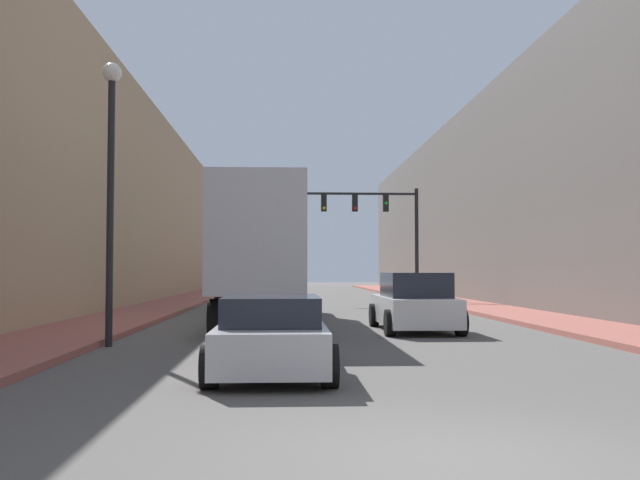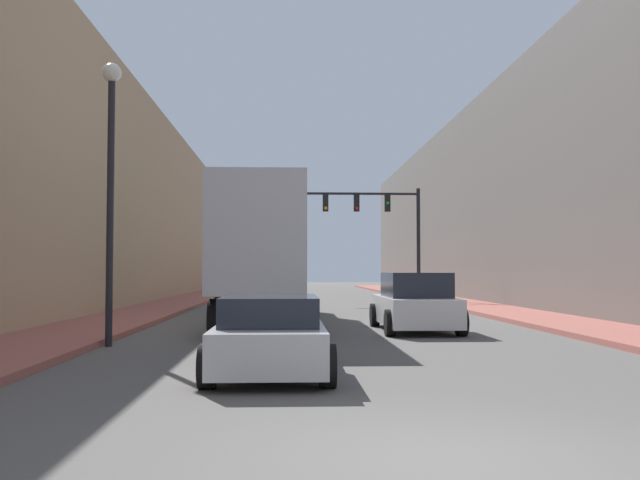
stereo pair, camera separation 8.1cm
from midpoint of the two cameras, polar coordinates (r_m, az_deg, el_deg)
ground_plane at (r=6.77m, az=10.98°, el=-17.05°), size 200.00×200.00×0.00m
sidewalk_right at (r=37.42m, az=10.81°, el=-4.93°), size 2.84×80.00×0.15m
sidewalk_left at (r=36.84m, az=-11.30°, el=-4.97°), size 2.84×80.00×0.15m
building_right at (r=38.83m, az=17.11°, el=3.22°), size 6.00×80.00×10.97m
building_left at (r=37.89m, az=-17.86°, el=3.05°), size 6.00×80.00×10.56m
semi_truck at (r=23.89m, az=-4.35°, el=-0.91°), size 2.48×14.21×4.18m
sedan_car at (r=12.01m, az=-3.81°, el=-7.64°), size 1.99×4.34×1.29m
suv_car at (r=20.49m, az=7.69°, el=-5.06°), size 2.13×4.61×1.65m
traffic_signal_gantry at (r=38.47m, az=5.21°, el=1.58°), size 6.79×0.35×6.15m
street_lamp at (r=16.99m, az=-16.26°, el=5.98°), size 0.44×0.44×6.47m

